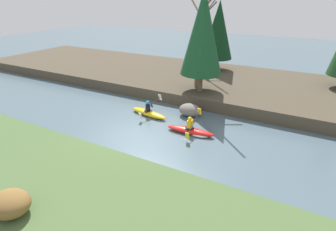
% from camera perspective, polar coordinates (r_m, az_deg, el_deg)
% --- Properties ---
extents(ground_plane, '(90.00, 90.00, 0.00)m').
position_cam_1_polar(ground_plane, '(14.48, -7.97, -4.41)').
color(ground_plane, '#4C606B').
extents(riverbank_near, '(44.00, 7.96, 0.50)m').
position_cam_1_polar(riverbank_near, '(10.92, -27.95, -16.75)').
color(riverbank_near, '#4C6638').
rests_on(riverbank_near, ground).
extents(riverbank_far, '(44.00, 10.45, 0.80)m').
position_cam_1_polar(riverbank_far, '(22.78, 7.22, 7.63)').
color(riverbank_far, '#4C4233').
rests_on(riverbank_far, ground).
extents(conifer_tree_far_left, '(2.74, 2.74, 5.90)m').
position_cam_1_polar(conifer_tree_far_left, '(24.28, 10.89, 17.76)').
color(conifer_tree_far_left, brown).
rests_on(conifer_tree_far_left, riverbank_far).
extents(conifer_tree_left, '(2.84, 2.84, 6.77)m').
position_cam_1_polar(conifer_tree_left, '(18.09, 7.54, 17.48)').
color(conifer_tree_left, brown).
rests_on(conifer_tree_left, riverbank_far).
extents(bare_tree_upstream, '(3.40, 3.36, 6.16)m').
position_cam_1_polar(bare_tree_upstream, '(24.20, 7.23, 16.64)').
color(bare_tree_upstream, brown).
rests_on(bare_tree_upstream, riverbank_far).
extents(bare_tree_mid_upstream, '(3.87, 3.82, 7.04)m').
position_cam_1_polar(bare_tree_mid_upstream, '(19.14, 6.75, 15.87)').
color(bare_tree_mid_upstream, '#7A664C').
rests_on(bare_tree_mid_upstream, riverbank_far).
extents(shrub_clump_second, '(1.40, 1.17, 0.76)m').
position_cam_1_polar(shrub_clump_second, '(10.23, -31.19, -16.08)').
color(shrub_clump_second, brown).
rests_on(shrub_clump_second, riverbank_near).
extents(kayaker_lead, '(2.79, 2.07, 1.20)m').
position_cam_1_polar(kayaker_lead, '(14.51, 5.30, -3.31)').
color(kayaker_lead, red).
rests_on(kayaker_lead, ground).
extents(kayaker_middle, '(2.79, 2.06, 1.20)m').
position_cam_1_polar(kayaker_middle, '(16.67, -4.17, 0.66)').
color(kayaker_middle, yellow).
rests_on(kayaker_middle, ground).
extents(boulder_midstream, '(1.41, 1.10, 0.80)m').
position_cam_1_polar(boulder_midstream, '(16.61, 4.78, 1.21)').
color(boulder_midstream, slate).
rests_on(boulder_midstream, ground).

